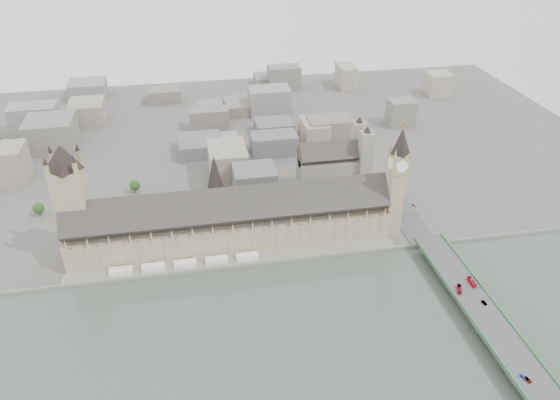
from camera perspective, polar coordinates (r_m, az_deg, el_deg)
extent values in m
plane|color=#595651|center=(453.23, -4.79, -5.93)|extent=(900.00, 900.00, 0.00)
cube|color=gray|center=(440.43, -4.57, -6.93)|extent=(600.00, 1.50, 3.00)
cube|color=gray|center=(446.66, -4.69, -6.40)|extent=(270.00, 15.00, 2.00)
cube|color=white|center=(448.25, -16.29, -7.12)|extent=(18.00, 7.00, 4.00)
cube|color=white|center=(445.60, -13.09, -6.86)|extent=(18.00, 7.00, 4.00)
cube|color=white|center=(444.34, -9.87, -6.57)|extent=(18.00, 7.00, 4.00)
cube|color=white|center=(444.49, -6.64, -6.25)|extent=(18.00, 7.00, 4.00)
cube|color=white|center=(446.04, -3.43, -5.92)|extent=(18.00, 7.00, 4.00)
cube|color=tan|center=(462.22, -5.14, -3.23)|extent=(265.00, 40.00, 25.00)
cube|color=#332F2D|center=(449.96, -5.28, -0.85)|extent=(265.00, 40.73, 40.73)
cube|color=tan|center=(471.96, 11.79, -0.37)|extent=(12.00, 12.00, 62.00)
cube|color=gray|center=(453.33, 12.31, 3.85)|extent=(14.00, 14.00, 16.00)
cylinder|color=white|center=(456.05, 13.15, 3.91)|extent=(0.60, 10.00, 10.00)
cylinder|color=white|center=(450.71, 11.46, 3.78)|extent=(0.60, 10.00, 10.00)
cylinder|color=white|center=(459.22, 11.99, 4.25)|extent=(10.00, 0.60, 10.00)
cylinder|color=white|center=(447.48, 12.65, 3.43)|extent=(10.00, 0.60, 10.00)
cone|color=black|center=(445.21, 12.58, 6.02)|extent=(17.00, 17.00, 22.00)
cylinder|color=gold|center=(439.65, 12.79, 7.67)|extent=(1.00, 1.00, 6.00)
sphere|color=gold|center=(438.32, 12.84, 8.09)|extent=(2.00, 2.00, 2.00)
cone|color=gray|center=(455.95, 12.94, 5.61)|extent=(2.40, 2.40, 8.00)
cone|color=gray|center=(451.13, 11.41, 5.52)|extent=(2.40, 2.40, 8.00)
cone|color=gray|center=(445.28, 13.56, 4.90)|extent=(2.40, 2.40, 8.00)
cone|color=gray|center=(440.35, 12.00, 4.79)|extent=(2.40, 2.40, 8.00)
cube|color=tan|center=(460.77, -20.64, -1.38)|extent=(23.00, 23.00, 80.00)
cone|color=black|center=(437.78, -21.83, 4.16)|extent=(30.00, 30.00, 20.00)
cylinder|color=gray|center=(450.43, -6.67, 0.28)|extent=(12.00, 12.00, 20.00)
cone|color=black|center=(438.74, -6.86, 2.98)|extent=(13.00, 13.00, 28.00)
cube|color=#474749|center=(427.83, 19.06, -9.58)|extent=(25.00, 325.00, 10.25)
cube|color=gray|center=(539.96, 5.09, 2.74)|extent=(60.00, 28.00, 34.00)
cube|color=#332F2D|center=(529.94, 5.20, 4.84)|extent=(60.00, 28.28, 28.28)
cube|color=gray|center=(552.19, 8.05, 4.97)|extent=(12.00, 12.00, 64.00)
cube|color=gray|center=(531.98, 8.83, 3.85)|extent=(12.00, 12.00, 64.00)
imported|color=maroon|center=(422.72, 18.24, -8.81)|extent=(6.04, 10.40, 2.85)
imported|color=red|center=(431.98, 19.41, -8.06)|extent=(3.44, 11.62, 3.19)
imported|color=#174698|center=(375.00, 24.09, -16.53)|extent=(3.57, 5.08, 1.61)
imported|color=gray|center=(417.45, 20.55, -10.01)|extent=(2.50, 5.09, 1.61)
imported|color=gray|center=(374.58, 24.46, -16.72)|extent=(3.74, 5.87, 1.51)
imported|color=gray|center=(512.57, 13.81, -0.55)|extent=(3.22, 5.45, 1.48)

